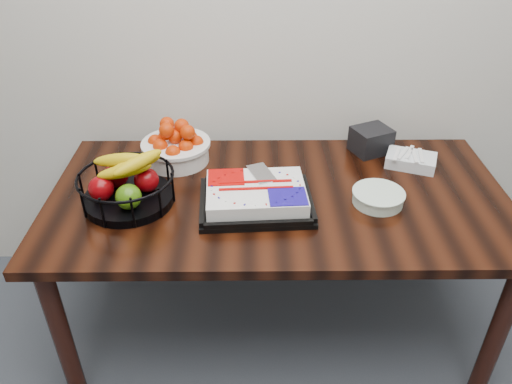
{
  "coord_description": "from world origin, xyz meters",
  "views": [
    {
      "loc": [
        -0.1,
        0.36,
        1.84
      ],
      "look_at": [
        -0.09,
        1.89,
        0.83
      ],
      "focal_mm": 35.0,
      "sensor_mm": 36.0,
      "label": 1
    }
  ],
  "objects_px": {
    "plate_stack": "(378,197)",
    "table": "(278,211)",
    "tangerine_bowl": "(176,144)",
    "napkin_box": "(371,140)",
    "cake_tray": "(256,196)",
    "fruit_basket": "(127,185)"
  },
  "relations": [
    {
      "from": "table",
      "to": "plate_stack",
      "type": "height_order",
      "value": "plate_stack"
    },
    {
      "from": "cake_tray",
      "to": "tangerine_bowl",
      "type": "bearing_deg",
      "value": 134.98
    },
    {
      "from": "napkin_box",
      "to": "plate_stack",
      "type": "bearing_deg",
      "value": -97.17
    },
    {
      "from": "cake_tray",
      "to": "napkin_box",
      "type": "bearing_deg",
      "value": 39.1
    },
    {
      "from": "tangerine_bowl",
      "to": "napkin_box",
      "type": "relative_size",
      "value": 1.88
    },
    {
      "from": "fruit_basket",
      "to": "plate_stack",
      "type": "distance_m",
      "value": 0.95
    },
    {
      "from": "fruit_basket",
      "to": "napkin_box",
      "type": "bearing_deg",
      "value": 21.63
    },
    {
      "from": "tangerine_bowl",
      "to": "plate_stack",
      "type": "bearing_deg",
      "value": -22.2
    },
    {
      "from": "cake_tray",
      "to": "napkin_box",
      "type": "xyz_separation_m",
      "value": [
        0.52,
        0.42,
        0.02
      ]
    },
    {
      "from": "cake_tray",
      "to": "tangerine_bowl",
      "type": "distance_m",
      "value": 0.48
    },
    {
      "from": "cake_tray",
      "to": "plate_stack",
      "type": "xyz_separation_m",
      "value": [
        0.47,
        0.01,
        -0.01
      ]
    },
    {
      "from": "fruit_basket",
      "to": "plate_stack",
      "type": "height_order",
      "value": "fruit_basket"
    },
    {
      "from": "table",
      "to": "tangerine_bowl",
      "type": "relative_size",
      "value": 6.08
    },
    {
      "from": "cake_tray",
      "to": "plate_stack",
      "type": "relative_size",
      "value": 2.21
    },
    {
      "from": "tangerine_bowl",
      "to": "plate_stack",
      "type": "height_order",
      "value": "tangerine_bowl"
    },
    {
      "from": "cake_tray",
      "to": "tangerine_bowl",
      "type": "height_order",
      "value": "tangerine_bowl"
    },
    {
      "from": "fruit_basket",
      "to": "napkin_box",
      "type": "relative_size",
      "value": 2.3
    },
    {
      "from": "fruit_basket",
      "to": "napkin_box",
      "type": "height_order",
      "value": "fruit_basket"
    },
    {
      "from": "plate_stack",
      "to": "table",
      "type": "bearing_deg",
      "value": 169.61
    },
    {
      "from": "tangerine_bowl",
      "to": "napkin_box",
      "type": "xyz_separation_m",
      "value": [
        0.86,
        0.08,
        -0.02
      ]
    },
    {
      "from": "table",
      "to": "fruit_basket",
      "type": "bearing_deg",
      "value": -174.2
    },
    {
      "from": "tangerine_bowl",
      "to": "napkin_box",
      "type": "bearing_deg",
      "value": 5.25
    }
  ]
}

